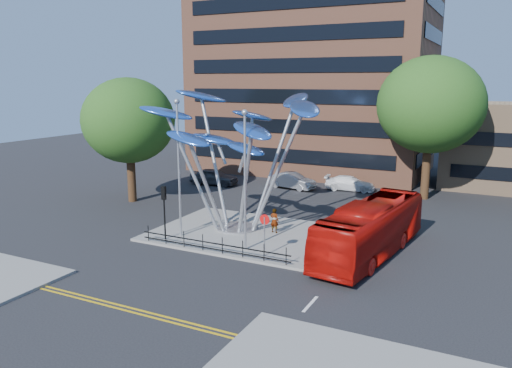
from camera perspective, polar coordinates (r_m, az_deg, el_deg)
The scene contains 18 objects.
ground at distance 27.91m, azimuth -5.05°, elevation -9.38°, with size 120.00×120.00×0.00m, color black.
traffic_island at distance 33.28m, azimuth -1.10°, elevation -5.68°, with size 12.00×9.00×0.15m, color slate.
double_yellow_near at distance 23.44m, azimuth -12.97°, elevation -13.92°, with size 40.00×0.12×0.01m, color gold.
double_yellow_far at distance 23.24m, azimuth -13.46°, elevation -14.18°, with size 40.00×0.12×0.01m, color gold.
brick_tower at distance 57.82m, azimuth 6.75°, elevation 16.59°, with size 25.00×15.00×30.00m, color #90573F.
tree_right at distance 44.53m, azimuth 19.32°, elevation 8.52°, with size 8.80×8.80×12.11m.
tree_left at distance 42.57m, azimuth -14.36°, elevation 7.01°, with size 7.60×7.60×10.32m.
leaf_sculpture at distance 33.01m, azimuth -2.25°, elevation 6.23°, with size 12.72×9.54×9.51m.
street_lamp_left at distance 31.80m, azimuth -8.85°, elevation 3.14°, with size 0.36×0.36×8.80m.
street_lamp_right at distance 28.82m, azimuth -1.27°, elevation 1.86°, with size 0.36×0.36×8.30m.
traffic_light_island at distance 31.82m, azimuth -10.47°, elevation -1.95°, with size 0.28×0.18×3.42m.
no_entry_sign_island at distance 28.50m, azimuth 0.99°, elevation -5.03°, with size 0.60×0.10×2.45m.
pedestrian_railing_front at distance 29.58m, azimuth -5.00°, elevation -7.01°, with size 10.00×0.06×1.00m.
red_bus at distance 29.83m, azimuth 12.97°, elevation -5.04°, with size 2.65×11.35×3.16m, color #A70C07.
pedestrian at distance 33.04m, azimuth 2.12°, elevation -4.19°, with size 0.60×0.39×1.65m, color gray.
parked_car_left at distance 48.98m, azimuth -4.83°, elevation 0.84°, with size 1.90×4.73×1.61m, color #3D3F44.
parked_car_mid at distance 47.22m, azimuth 4.13°, elevation 0.38°, with size 1.60×4.59×1.51m, color #999BA0.
parked_car_right at distance 47.14m, azimuth 10.67°, elevation 0.07°, with size 1.86×4.58×1.33m, color white.
Camera 1 is at (13.76, -22.11, 10.04)m, focal length 35.00 mm.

